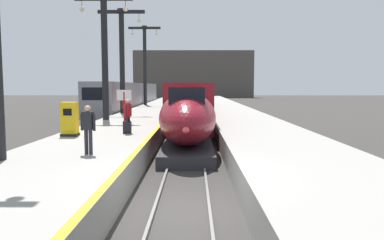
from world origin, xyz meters
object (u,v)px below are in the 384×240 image
(regional_train_adjacent, at_px, (131,96))
(station_column_mid, at_px, (105,45))
(rolling_suitcase, at_px, (127,127))
(passenger_far_waiting, at_px, (88,126))
(station_column_distant, at_px, (145,58))
(departure_info_board, at_px, (124,100))
(passenger_mid_platform, at_px, (126,106))
(passenger_near_edge, at_px, (128,114))
(station_column_far, at_px, (122,51))
(ticket_machine_yellow, at_px, (70,120))
(highspeed_train_main, at_px, (191,103))

(regional_train_adjacent, bearing_deg, station_column_mid, -84.67)
(regional_train_adjacent, relative_size, rolling_suitcase, 37.27)
(station_column_mid, xyz_separation_m, passenger_far_waiting, (2.58, -13.34, -4.22))
(station_column_distant, bearing_deg, departure_info_board, -85.45)
(passenger_mid_platform, bearing_deg, rolling_suitcase, -79.10)
(passenger_near_edge, xyz_separation_m, passenger_far_waiting, (-0.34, -5.71, 0.00))
(regional_train_adjacent, relative_size, passenger_far_waiting, 21.66)
(regional_train_adjacent, xyz_separation_m, station_column_mid, (2.20, -23.58, 4.13))
(passenger_mid_platform, bearing_deg, station_column_mid, 157.75)
(station_column_mid, height_order, station_column_far, station_column_far)
(passenger_mid_platform, distance_m, rolling_suitcase, 7.23)
(station_column_distant, distance_m, passenger_mid_platform, 22.10)
(station_column_far, bearing_deg, station_column_distant, 90.00)
(passenger_near_edge, relative_size, ticket_machine_yellow, 1.06)
(passenger_far_waiting, relative_size, departure_info_board, 0.80)
(highspeed_train_main, xyz_separation_m, departure_info_board, (-3.98, -10.74, 0.64))
(highspeed_train_main, bearing_deg, ticket_machine_yellow, -109.03)
(passenger_mid_platform, bearing_deg, station_column_distant, 94.07)
(station_column_far, xyz_separation_m, passenger_near_edge, (2.92, -13.81, -4.38))
(station_column_mid, distance_m, departure_info_board, 5.30)
(station_column_far, height_order, passenger_far_waiting, station_column_far)
(passenger_mid_platform, relative_size, departure_info_board, 0.80)
(regional_train_adjacent, distance_m, station_column_distant, 5.92)
(station_column_distant, bearing_deg, station_column_mid, -90.00)
(passenger_near_edge, relative_size, rolling_suitcase, 1.72)
(passenger_near_edge, bearing_deg, station_column_mid, 110.96)
(highspeed_train_main, height_order, rolling_suitcase, highspeed_train_main)
(highspeed_train_main, relative_size, departure_info_board, 18.37)
(ticket_machine_yellow, bearing_deg, passenger_near_edge, 20.95)
(station_column_far, distance_m, passenger_mid_platform, 8.24)
(station_column_distant, height_order, passenger_far_waiting, station_column_distant)
(station_column_far, distance_m, ticket_machine_yellow, 15.51)
(station_column_far, bearing_deg, passenger_near_edge, -78.05)
(regional_train_adjacent, bearing_deg, passenger_mid_platform, -81.24)
(passenger_far_waiting, bearing_deg, ticket_machine_yellow, 115.28)
(passenger_far_waiting, height_order, rolling_suitcase, passenger_far_waiting)
(station_column_distant, bearing_deg, rolling_suitcase, -84.22)
(regional_train_adjacent, distance_m, passenger_mid_platform, 24.49)
(regional_train_adjacent, height_order, station_column_mid, station_column_mid)
(station_column_far, relative_size, station_column_distant, 0.91)
(departure_info_board, bearing_deg, highspeed_train_main, 69.68)
(highspeed_train_main, bearing_deg, regional_train_adjacent, 116.70)
(regional_train_adjacent, bearing_deg, station_column_far, -82.80)
(station_column_mid, height_order, rolling_suitcase, station_column_mid)
(highspeed_train_main, bearing_deg, station_column_distant, 113.77)
(highspeed_train_main, height_order, station_column_far, station_column_far)
(regional_train_adjacent, bearing_deg, highspeed_train_main, -63.30)
(highspeed_train_main, height_order, passenger_mid_platform, highspeed_train_main)
(highspeed_train_main, distance_m, passenger_near_edge, 15.40)
(station_column_distant, bearing_deg, passenger_far_waiting, -85.69)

